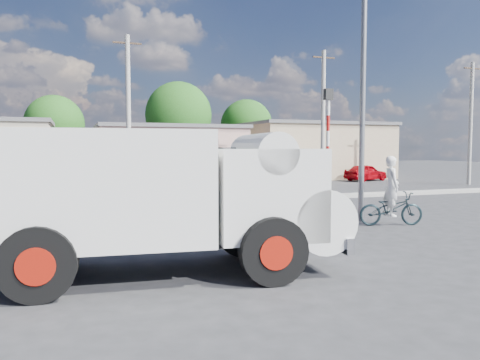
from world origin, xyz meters
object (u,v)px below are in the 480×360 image
object	(u,v)px
car_red	(366,172)
streetlight	(359,70)
truck	(169,195)
traffic_pole	(328,143)
bicycle	(391,209)
cyclist	(391,196)
car_cream	(283,172)

from	to	relation	value
car_red	streetlight	bearing A→B (deg)	127.84
truck	car_red	xyz separation A→B (m)	(18.63, 20.42, -0.92)
car_red	traffic_pole	xyz separation A→B (m)	(-12.50, -15.88, 1.98)
truck	bicycle	distance (m)	8.42
truck	streetlight	distance (m)	8.93
bicycle	streetlight	distance (m)	4.58
cyclist	traffic_pole	bearing A→B (deg)	66.47
car_cream	traffic_pole	size ratio (longest dim) A/B	1.00
bicycle	cyclist	bearing A→B (deg)	0.00
bicycle	car_red	xyz separation A→B (m)	(10.94, 17.14, 0.08)
bicycle	traffic_pole	size ratio (longest dim) A/B	0.47
traffic_pole	streetlight	size ratio (longest dim) A/B	0.48
bicycle	car_cream	distance (m)	18.15
truck	streetlight	world-z (taller)	streetlight
truck	cyclist	bearing A→B (deg)	29.01
car_red	traffic_pole	size ratio (longest dim) A/B	0.83
traffic_pole	streetlight	world-z (taller)	streetlight
truck	bicycle	world-z (taller)	truck
cyclist	car_cream	distance (m)	18.15
cyclist	traffic_pole	distance (m)	2.60
traffic_pole	cyclist	bearing A→B (deg)	-38.93
car_cream	truck	bearing A→B (deg)	162.69
car_cream	car_red	bearing A→B (deg)	-81.05
traffic_pole	truck	bearing A→B (deg)	-143.46
truck	bicycle	size ratio (longest dim) A/B	3.42
bicycle	car_cream	bearing A→B (deg)	1.16
cyclist	car_red	distance (m)	20.33
car_red	car_cream	bearing A→B (deg)	69.42
truck	traffic_pole	world-z (taller)	traffic_pole
car_red	streetlight	xyz separation A→B (m)	(-11.56, -16.18, 4.35)
cyclist	car_red	world-z (taller)	cyclist
truck	streetlight	bearing A→B (deg)	36.90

